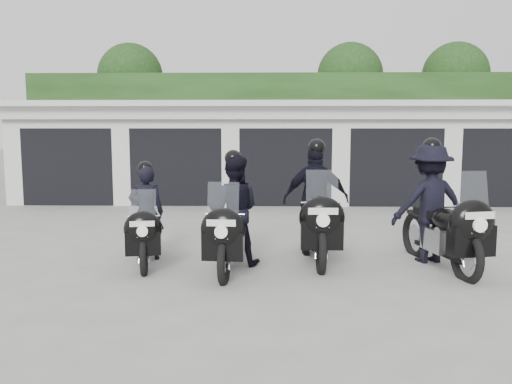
{
  "coord_description": "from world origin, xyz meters",
  "views": [
    {
      "loc": [
        -0.46,
        -9.78,
        2.3
      ],
      "look_at": [
        -0.7,
        0.26,
        1.05
      ],
      "focal_mm": 38.0,
      "sensor_mm": 36.0,
      "label": 1
    }
  ],
  "objects_px": {
    "police_bike_b": "(232,217)",
    "police_bike_d": "(435,210)",
    "police_bike_a": "(146,222)",
    "police_bike_c": "(317,206)"
  },
  "relations": [
    {
      "from": "police_bike_b",
      "to": "police_bike_c",
      "type": "bearing_deg",
      "value": 29.56
    },
    {
      "from": "police_bike_c",
      "to": "police_bike_d",
      "type": "height_order",
      "value": "police_bike_d"
    },
    {
      "from": "police_bike_a",
      "to": "police_bike_c",
      "type": "xyz_separation_m",
      "value": [
        2.87,
        0.47,
        0.21
      ]
    },
    {
      "from": "police_bike_a",
      "to": "police_bike_c",
      "type": "bearing_deg",
      "value": -0.58
    },
    {
      "from": "police_bike_b",
      "to": "police_bike_d",
      "type": "bearing_deg",
      "value": 8.5
    },
    {
      "from": "police_bike_d",
      "to": "police_bike_a",
      "type": "bearing_deg",
      "value": 168.78
    },
    {
      "from": "police_bike_b",
      "to": "police_bike_d",
      "type": "distance_m",
      "value": 3.34
    },
    {
      "from": "police_bike_a",
      "to": "police_bike_d",
      "type": "height_order",
      "value": "police_bike_d"
    },
    {
      "from": "police_bike_a",
      "to": "police_bike_d",
      "type": "distance_m",
      "value": 4.78
    },
    {
      "from": "police_bike_a",
      "to": "police_bike_b",
      "type": "bearing_deg",
      "value": -18.46
    }
  ]
}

